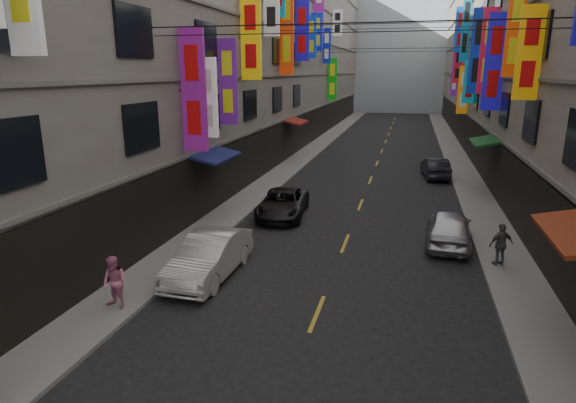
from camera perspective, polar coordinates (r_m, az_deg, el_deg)
The scene contains 16 objects.
sidewalk_left at distance 37.80m, azimuth 1.38°, elevation 5.06°, with size 2.00×90.00×0.12m, color slate.
sidewalk_right at distance 37.08m, azimuth 19.81°, elevation 3.96°, with size 2.00×90.00×0.12m, color slate.
building_row_left at distance 39.08m, azimuth -7.63°, elevation 19.14°, with size 10.14×90.00×19.00m.
building_row_right at distance 37.68m, azimuth 30.68°, elevation 17.41°, with size 10.14×90.00×19.00m.
haze_block at distance 86.42m, azimuth 13.32°, elevation 17.66°, with size 18.00×8.00×22.00m, color #A8B2BB.
shop_signage at distance 29.40m, azimuth 10.12°, elevation 19.63°, with size 14.00×55.00×12.09m.
street_awnings at distance 20.92m, azimuth 4.34°, elevation 4.93°, with size 13.99×35.20×0.41m.
overhead_cables at distance 24.48m, azimuth 9.45°, elevation 19.90°, with size 14.00×38.04×1.24m.
lane_markings at distance 34.03m, azimuth 10.15°, elevation 3.59°, with size 0.12×80.20×0.01m.
scooter_far_right at distance 21.37m, azimuth 18.09°, elevation -2.65°, with size 0.50×1.80×1.14m.
car_left_mid at distance 16.39m, azimuth -9.33°, elevation -6.41°, with size 1.55×4.45×1.47m, color silver.
car_left_far at distance 22.88m, azimuth -0.62°, elevation -0.23°, with size 2.08×4.51×1.25m, color black.
car_right_mid at distance 20.16m, azimuth 18.54°, elevation -2.94°, with size 1.67×4.16×1.42m, color silver.
car_right_far at distance 32.66m, azimuth 17.06°, elevation 3.83°, with size 1.38×3.95×1.30m, color #25252C.
pedestrian_lfar at distance 14.73m, azimuth -19.87°, elevation -9.03°, with size 0.75×0.52×1.55m, color pink.
pedestrian_rfar at distance 18.38m, azimuth 23.93°, elevation -4.67°, with size 0.89×0.51×1.52m, color #565658.
Camera 1 is at (2.24, 5.71, 6.71)m, focal length 30.00 mm.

